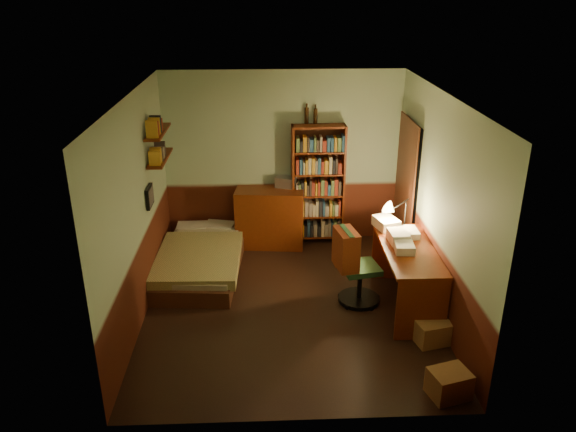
{
  "coord_description": "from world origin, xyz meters",
  "views": [
    {
      "loc": [
        -0.28,
        -6.03,
        3.74
      ],
      "look_at": [
        0.0,
        0.25,
        1.1
      ],
      "focal_mm": 35.0,
      "sensor_mm": 36.0,
      "label": 1
    }
  ],
  "objects_px": {
    "desk": "(407,278)",
    "cardboard_box_a": "(449,384)",
    "bed": "(200,251)",
    "bookshelf": "(318,185)",
    "cardboard_box_b": "(432,331)",
    "desk_lamp": "(406,204)",
    "dresser": "(270,217)",
    "mini_stereo": "(286,182)",
    "office_chair": "(361,265)"
  },
  "relations": [
    {
      "from": "dresser",
      "to": "desk_lamp",
      "type": "distance_m",
      "value": 2.22
    },
    {
      "from": "mini_stereo",
      "to": "office_chair",
      "type": "relative_size",
      "value": 0.28
    },
    {
      "from": "mini_stereo",
      "to": "bookshelf",
      "type": "xyz_separation_m",
      "value": [
        0.47,
        -0.04,
        -0.05
      ]
    },
    {
      "from": "cardboard_box_a",
      "to": "cardboard_box_b",
      "type": "bearing_deg",
      "value": 84.54
    },
    {
      "from": "desk",
      "to": "cardboard_box_a",
      "type": "relative_size",
      "value": 3.98
    },
    {
      "from": "dresser",
      "to": "desk",
      "type": "distance_m",
      "value": 2.47
    },
    {
      "from": "mini_stereo",
      "to": "cardboard_box_b",
      "type": "relative_size",
      "value": 0.77
    },
    {
      "from": "office_chair",
      "to": "cardboard_box_b",
      "type": "distance_m",
      "value": 1.18
    },
    {
      "from": "bed",
      "to": "bookshelf",
      "type": "distance_m",
      "value": 2.02
    },
    {
      "from": "bookshelf",
      "to": "desk",
      "type": "bearing_deg",
      "value": -67.31
    },
    {
      "from": "bed",
      "to": "office_chair",
      "type": "distance_m",
      "value": 2.28
    },
    {
      "from": "mini_stereo",
      "to": "cardboard_box_a",
      "type": "xyz_separation_m",
      "value": [
        1.43,
        -3.62,
        -0.83
      ]
    },
    {
      "from": "bookshelf",
      "to": "mini_stereo",
      "type": "bearing_deg",
      "value": 172.32
    },
    {
      "from": "desk",
      "to": "cardboard_box_b",
      "type": "distance_m",
      "value": 0.81
    },
    {
      "from": "dresser",
      "to": "cardboard_box_b",
      "type": "relative_size",
      "value": 2.68
    },
    {
      "from": "mini_stereo",
      "to": "desk_lamp",
      "type": "xyz_separation_m",
      "value": [
        1.48,
        -1.36,
        0.14
      ]
    },
    {
      "from": "bed",
      "to": "bookshelf",
      "type": "xyz_separation_m",
      "value": [
        1.71,
        0.88,
        0.62
      ]
    },
    {
      "from": "bed",
      "to": "desk_lamp",
      "type": "height_order",
      "value": "desk_lamp"
    },
    {
      "from": "mini_stereo",
      "to": "desk",
      "type": "bearing_deg",
      "value": -35.96
    },
    {
      "from": "mini_stereo",
      "to": "bookshelf",
      "type": "height_order",
      "value": "bookshelf"
    },
    {
      "from": "mini_stereo",
      "to": "cardboard_box_b",
      "type": "height_order",
      "value": "mini_stereo"
    },
    {
      "from": "dresser",
      "to": "bookshelf",
      "type": "xyz_separation_m",
      "value": [
        0.72,
        0.08,
        0.47
      ]
    },
    {
      "from": "desk_lamp",
      "to": "bookshelf",
      "type": "bearing_deg",
      "value": 128.78
    },
    {
      "from": "bed",
      "to": "office_chair",
      "type": "bearing_deg",
      "value": -19.32
    },
    {
      "from": "dresser",
      "to": "office_chair",
      "type": "distance_m",
      "value": 2.03
    },
    {
      "from": "desk",
      "to": "cardboard_box_b",
      "type": "bearing_deg",
      "value": -80.27
    },
    {
      "from": "mini_stereo",
      "to": "cardboard_box_b",
      "type": "distance_m",
      "value": 3.23
    },
    {
      "from": "cardboard_box_b",
      "to": "bed",
      "type": "bearing_deg",
      "value": 146.68
    },
    {
      "from": "dresser",
      "to": "desk_lamp",
      "type": "bearing_deg",
      "value": -29.58
    },
    {
      "from": "bookshelf",
      "to": "desk_lamp",
      "type": "relative_size",
      "value": 2.82
    },
    {
      "from": "bed",
      "to": "bookshelf",
      "type": "bearing_deg",
      "value": 31.78
    },
    {
      "from": "dresser",
      "to": "office_chair",
      "type": "bearing_deg",
      "value": -51.54
    },
    {
      "from": "desk_lamp",
      "to": "office_chair",
      "type": "xyz_separation_m",
      "value": [
        -0.63,
        -0.48,
        -0.6
      ]
    },
    {
      "from": "bookshelf",
      "to": "cardboard_box_a",
      "type": "height_order",
      "value": "bookshelf"
    },
    {
      "from": "dresser",
      "to": "desk_lamp",
      "type": "xyz_separation_m",
      "value": [
        1.73,
        -1.23,
        0.67
      ]
    },
    {
      "from": "bed",
      "to": "desk",
      "type": "xyz_separation_m",
      "value": [
        2.63,
        -1.05,
        0.1
      ]
    },
    {
      "from": "mini_stereo",
      "to": "office_chair",
      "type": "height_order",
      "value": "mini_stereo"
    },
    {
      "from": "bookshelf",
      "to": "cardboard_box_b",
      "type": "xyz_separation_m",
      "value": [
        1.04,
        -2.69,
        -0.78
      ]
    },
    {
      "from": "office_chair",
      "to": "cardboard_box_b",
      "type": "xyz_separation_m",
      "value": [
        0.67,
        -0.89,
        -0.38
      ]
    },
    {
      "from": "mini_stereo",
      "to": "bookshelf",
      "type": "distance_m",
      "value": 0.48
    },
    {
      "from": "bed",
      "to": "cardboard_box_a",
      "type": "height_order",
      "value": "bed"
    },
    {
      "from": "dresser",
      "to": "cardboard_box_b",
      "type": "distance_m",
      "value": 3.16
    },
    {
      "from": "desk_lamp",
      "to": "cardboard_box_a",
      "type": "xyz_separation_m",
      "value": [
        -0.04,
        -2.26,
        -0.97
      ]
    },
    {
      "from": "mini_stereo",
      "to": "cardboard_box_a",
      "type": "bearing_deg",
      "value": -49.71
    },
    {
      "from": "dresser",
      "to": "office_chair",
      "type": "xyz_separation_m",
      "value": [
        1.09,
        -1.71,
        0.07
      ]
    },
    {
      "from": "bookshelf",
      "to": "desk_lamp",
      "type": "bearing_deg",
      "value": -55.52
    },
    {
      "from": "bed",
      "to": "dresser",
      "type": "height_order",
      "value": "dresser"
    },
    {
      "from": "mini_stereo",
      "to": "desk",
      "type": "height_order",
      "value": "mini_stereo"
    },
    {
      "from": "cardboard_box_b",
      "to": "cardboard_box_a",
      "type": "bearing_deg",
      "value": -95.46
    },
    {
      "from": "desk",
      "to": "desk_lamp",
      "type": "bearing_deg",
      "value": 82.82
    }
  ]
}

